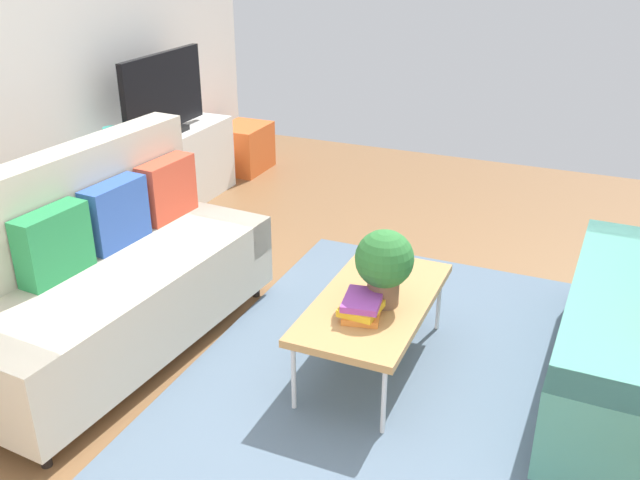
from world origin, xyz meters
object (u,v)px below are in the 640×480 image
at_px(tv, 164,95).
at_px(storage_trunk, 245,148).
at_px(bottle_0, 138,137).
at_px(table_book_0, 362,312).
at_px(tv_console, 169,171).
at_px(vase_0, 112,140).
at_px(bottle_2, 155,131).
at_px(bottle_1, 147,135).
at_px(coffee_table, 374,303).
at_px(potted_plant, 384,263).
at_px(couch_beige, 105,274).

xyz_separation_m(tv, storage_trunk, (1.10, -0.08, -0.73)).
bearing_deg(bottle_0, table_book_0, -119.62).
relative_size(tv_console, vase_0, 7.32).
distance_m(storage_trunk, vase_0, 1.76).
xyz_separation_m(vase_0, bottle_2, (0.40, -0.09, -0.02)).
bearing_deg(bottle_1, tv, 3.97).
distance_m(vase_0, bottle_0, 0.20).
xyz_separation_m(coffee_table, tv_console, (1.52, 2.33, -0.07)).
bearing_deg(tv, potted_plant, -123.18).
bearing_deg(potted_plant, vase_0, 68.36).
xyz_separation_m(tv_console, potted_plant, (-1.55, -2.38, 0.33)).
bearing_deg(coffee_table, bottle_0, 63.86).
height_order(couch_beige, tv, tv).
height_order(tv, storage_trunk, tv).
distance_m(tv, bottle_2, 0.30).
xyz_separation_m(storage_trunk, bottle_0, (-1.50, 0.06, 0.50)).
bearing_deg(bottle_2, vase_0, 167.19).
bearing_deg(bottle_1, storage_trunk, -2.48).
height_order(storage_trunk, bottle_0, bottle_0).
height_order(couch_beige, coffee_table, couch_beige).
height_order(storage_trunk, potted_plant, potted_plant).
bearing_deg(vase_0, tv, -6.88).
distance_m(coffee_table, tv, 2.82).
xyz_separation_m(couch_beige, tv, (1.90, 0.89, 0.50)).
bearing_deg(coffee_table, vase_0, 68.45).
bearing_deg(bottle_2, bottle_0, 180.00).
distance_m(vase_0, bottle_2, 0.41).
xyz_separation_m(tv, table_book_0, (-1.70, -2.31, -0.52)).
distance_m(couch_beige, tv_console, 2.11).
distance_m(coffee_table, bottle_0, 2.57).
height_order(table_book_0, bottle_1, bottle_1).
height_order(couch_beige, bottle_0, couch_beige).
bearing_deg(tv, bottle_2, -173.80).
distance_m(tv_console, tv, 0.63).
bearing_deg(tv_console, potted_plant, -122.96).
xyz_separation_m(coffee_table, vase_0, (0.94, 2.38, 0.34)).
bearing_deg(tv, storage_trunk, -4.16).
distance_m(tv_console, storage_trunk, 1.11).
relative_size(couch_beige, bottle_1, 13.87).
xyz_separation_m(couch_beige, vase_0, (1.32, 0.96, 0.28)).
xyz_separation_m(coffee_table, bottle_0, (1.12, 2.29, 0.33)).
bearing_deg(couch_beige, table_book_0, 102.28).
bearing_deg(bottle_2, storage_trunk, -2.67).
height_order(tv_console, storage_trunk, tv_console).
xyz_separation_m(bottle_1, bottle_2, (0.10, 0.00, 0.00)).
xyz_separation_m(tv, bottle_1, (-0.29, -0.02, -0.24)).
xyz_separation_m(table_book_0, vase_0, (1.12, 2.38, 0.30)).
height_order(potted_plant, vase_0, vase_0).
bearing_deg(vase_0, bottle_2, -12.81).
bearing_deg(bottle_1, coffee_table, -118.28).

